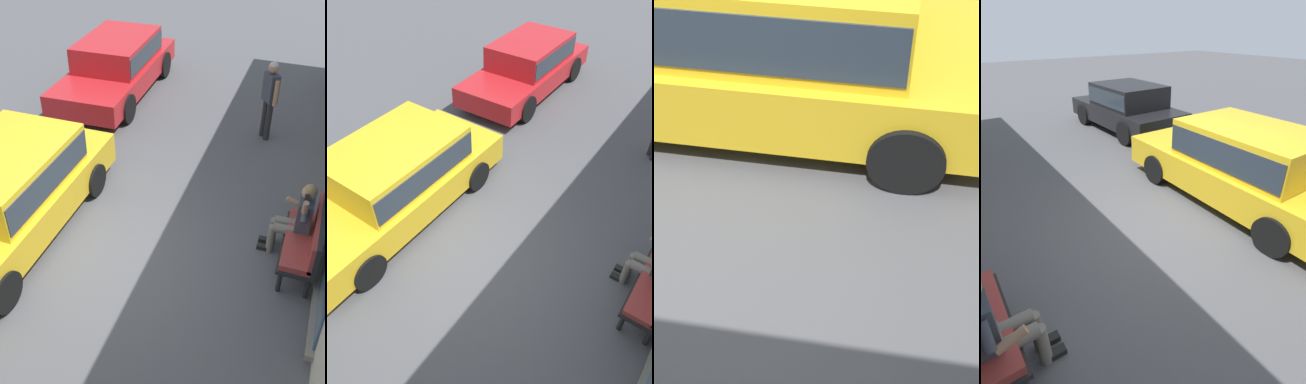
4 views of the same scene
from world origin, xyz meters
TOP-DOWN VIEW (x-y plane):
  - ground_plane at (0.00, 0.00)m, footprint 60.00×60.00m
  - parked_car_mid at (-0.09, -1.80)m, footprint 4.57×1.90m

SIDE VIEW (x-z plane):
  - ground_plane at x=0.00m, z-range 0.00..0.00m
  - parked_car_mid at x=-0.09m, z-range 0.06..1.54m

